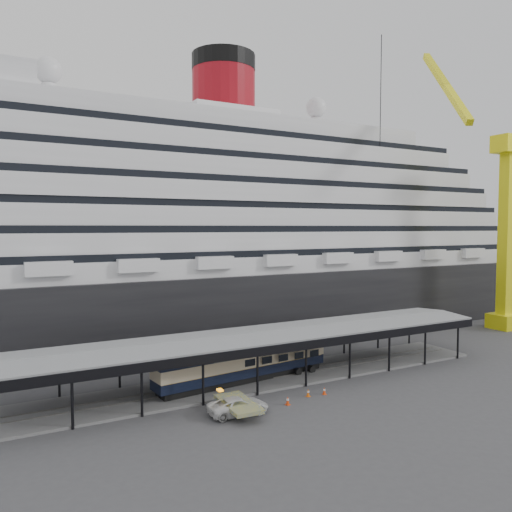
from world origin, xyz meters
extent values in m
plane|color=#3E3E41|center=(0.00, 0.00, 0.00)|extent=(200.00, 200.00, 0.00)
cube|color=black|center=(0.00, 32.00, 5.00)|extent=(130.00, 30.00, 10.00)
cylinder|color=maroon|center=(8.00, 32.00, 37.40)|extent=(10.00, 10.00, 9.00)
cylinder|color=black|center=(8.00, 32.00, 42.65)|extent=(10.10, 10.10, 2.50)
sphere|color=silver|center=(-18.00, 32.00, 37.70)|extent=(3.60, 3.60, 3.60)
sphere|color=silver|center=(26.00, 32.00, 37.70)|extent=(3.60, 3.60, 3.60)
cube|color=slate|center=(0.00, 5.00, 0.12)|extent=(56.00, 8.00, 0.24)
cube|color=slate|center=(0.00, 4.28, 0.28)|extent=(54.00, 0.08, 0.10)
cube|color=slate|center=(0.00, 5.72, 0.28)|extent=(54.00, 0.08, 0.10)
cube|color=black|center=(0.00, 0.50, 4.45)|extent=(56.00, 0.18, 0.90)
cube|color=black|center=(0.00, 9.50, 4.45)|extent=(56.00, 0.18, 0.90)
cube|color=slate|center=(0.00, 5.00, 5.18)|extent=(56.00, 9.00, 0.24)
cube|color=yellow|center=(48.00, 10.00, 1.20)|extent=(4.00, 4.00, 2.40)
cube|color=yellow|center=(48.00, 10.00, 15.40)|extent=(1.80, 1.80, 26.00)
cube|color=yellow|center=(48.00, 10.00, 29.80)|extent=(5.00, 3.20, 2.80)
cube|color=yellow|center=(39.13, 15.12, 39.20)|extent=(11.42, 18.78, 16.80)
cylinder|color=black|center=(30.26, 20.24, 23.60)|extent=(0.12, 0.12, 47.21)
imported|color=silver|center=(-6.80, -2.67, 0.76)|extent=(5.60, 2.82, 1.52)
cube|color=black|center=(-2.24, 5.00, 0.56)|extent=(19.54, 4.37, 0.65)
cube|color=black|center=(-2.24, 5.00, 1.40)|extent=(20.50, 4.85, 1.02)
cube|color=beige|center=(-2.24, 5.00, 2.50)|extent=(20.50, 4.89, 1.20)
cube|color=black|center=(-2.24, 5.00, 3.29)|extent=(20.50, 4.85, 0.37)
cube|color=#D6570B|center=(1.30, -1.79, 0.02)|extent=(0.49, 0.49, 0.03)
cone|color=#D6570B|center=(1.30, -1.79, 0.40)|extent=(0.42, 0.42, 0.75)
cylinder|color=white|center=(1.30, -1.79, 0.47)|extent=(0.24, 0.24, 0.15)
cube|color=red|center=(-1.69, -2.78, 0.02)|extent=(0.51, 0.51, 0.03)
cone|color=red|center=(-1.69, -2.78, 0.42)|extent=(0.43, 0.43, 0.79)
cylinder|color=white|center=(-1.69, -2.78, 0.49)|extent=(0.25, 0.25, 0.15)
cube|color=#E43E0C|center=(3.08, -2.04, 0.02)|extent=(0.44, 0.44, 0.03)
cone|color=#E43E0C|center=(3.08, -2.04, 0.39)|extent=(0.37, 0.37, 0.73)
cylinder|color=white|center=(3.08, -2.04, 0.46)|extent=(0.23, 0.23, 0.14)
camera|label=1|loc=(-26.15, -41.49, 16.63)|focal=35.00mm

